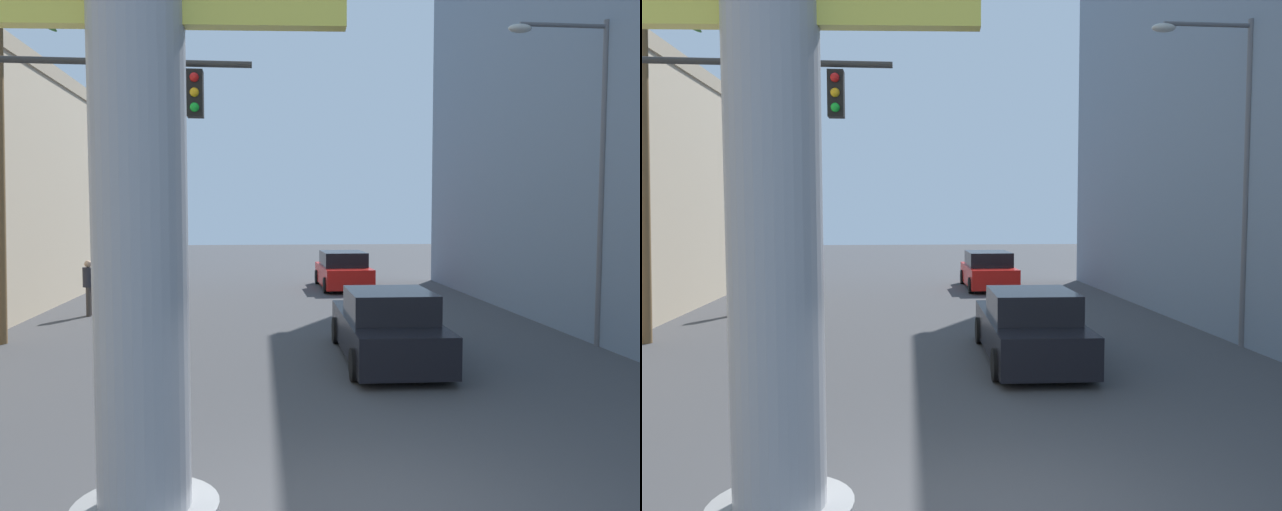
% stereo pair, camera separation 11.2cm
% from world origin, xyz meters
% --- Properties ---
extents(ground_plane, '(93.28, 93.28, 0.00)m').
position_xyz_m(ground_plane, '(0.00, 10.00, 0.00)').
color(ground_plane, '#424244').
extents(neon_sign_pole, '(3.37, 1.26, 10.08)m').
position_xyz_m(neon_sign_pole, '(-2.13, -0.81, 4.64)').
color(neon_sign_pole, '#9E9EA3').
rests_on(neon_sign_pole, ground).
extents(street_lamp, '(2.47, 0.28, 7.68)m').
position_xyz_m(street_lamp, '(6.59, 8.01, 4.61)').
color(street_lamp, '#59595E').
rests_on(street_lamp, ground).
extents(car_lead, '(2.08, 5.03, 1.56)m').
position_xyz_m(car_lead, '(1.58, 7.08, 0.70)').
color(car_lead, black).
rests_on(car_lead, ground).
extents(car_far, '(2.09, 4.61, 1.56)m').
position_xyz_m(car_far, '(2.35, 20.05, 0.74)').
color(car_far, black).
rests_on(car_far, ground).
extents(palm_tree_mid_left, '(3.07, 2.68, 8.48)m').
position_xyz_m(palm_tree_mid_left, '(-7.33, 9.61, 5.64)').
color(palm_tree_mid_left, brown).
rests_on(palm_tree_mid_left, ground).
extents(pedestrian_far_left, '(0.37, 0.37, 1.74)m').
position_xyz_m(pedestrian_far_left, '(-6.45, 13.69, 1.02)').
color(pedestrian_far_left, '#3F3833').
rests_on(pedestrian_far_left, ground).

